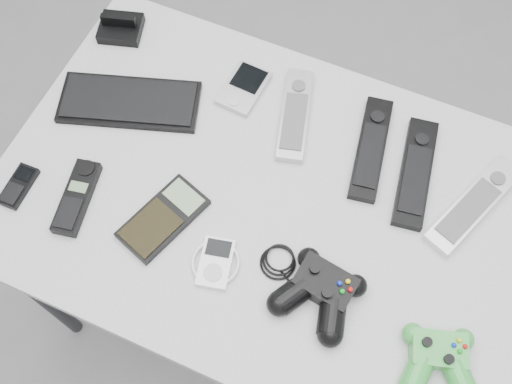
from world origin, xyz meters
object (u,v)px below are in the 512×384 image
at_px(pda, 244,88).
at_px(calculator, 163,218).
at_px(pda_keyboard, 129,102).
at_px(controller_green, 439,358).
at_px(mp3_player, 216,263).
at_px(remote_black_b, 416,172).
at_px(mobile_phone, 18,186).
at_px(desk, 276,214).
at_px(remote_silver_a, 295,114).
at_px(remote_silver_b, 474,205).
at_px(cordless_handset, 77,197).
at_px(controller_black, 321,291).
at_px(remote_black_a, 371,148).

bearing_deg(pda, calculator, -89.37).
relative_size(pda_keyboard, controller_green, 2.07).
bearing_deg(mp3_player, remote_black_b, 36.25).
bearing_deg(pda, mp3_player, -69.68).
xyz_separation_m(remote_black_b, calculator, (-0.41, -0.28, -0.00)).
bearing_deg(mobile_phone, pda_keyboard, 66.37).
bearing_deg(remote_black_b, desk, -153.24).
distance_m(pda_keyboard, remote_black_b, 0.60).
bearing_deg(remote_silver_a, pda, 155.66).
bearing_deg(remote_silver_b, remote_black_b, -169.08).
relative_size(pda, calculator, 0.69).
height_order(remote_silver_b, controller_green, controller_green).
xyz_separation_m(remote_silver_b, cordless_handset, (-0.70, -0.29, -0.00)).
bearing_deg(remote_silver_b, controller_black, -105.04).
relative_size(desk, remote_silver_a, 5.02).
bearing_deg(controller_green, remote_black_a, 107.09).
distance_m(pda, remote_silver_b, 0.52).
xyz_separation_m(cordless_handset, controller_black, (0.50, 0.01, 0.01)).
xyz_separation_m(desk, cordless_handset, (-0.35, -0.15, 0.08)).
bearing_deg(desk, controller_green, -24.78).
xyz_separation_m(cordless_handset, controller_green, (0.72, -0.02, 0.01)).
distance_m(mobile_phone, cordless_handset, 0.12).
distance_m(calculator, controller_black, 0.33).
relative_size(pda_keyboard, remote_black_b, 1.21).
bearing_deg(pda, desk, -48.19).
distance_m(remote_silver_a, remote_black_b, 0.27).
relative_size(remote_black_a, remote_silver_b, 0.96).
relative_size(controller_black, controller_green, 1.79).
bearing_deg(controller_green, cordless_handset, 161.36).
relative_size(mobile_phone, mp3_player, 0.96).
relative_size(desk, remote_black_b, 4.55).
distance_m(pda_keyboard, remote_black_a, 0.51).
bearing_deg(remote_black_a, desk, -135.49).
height_order(remote_black_a, controller_black, controller_black).
bearing_deg(remote_silver_a, remote_silver_b, -23.11).
distance_m(calculator, controller_green, 0.55).
distance_m(remote_black_a, calculator, 0.43).
bearing_deg(controller_green, mobile_phone, 163.15).
distance_m(remote_black_b, cordless_handset, 0.66).
bearing_deg(remote_silver_a, cordless_handset, -148.00).
height_order(remote_silver_a, cordless_handset, same).
relative_size(remote_silver_b, mobile_phone, 2.63).
distance_m(calculator, mp3_player, 0.14).
relative_size(pda, mobile_phone, 1.29).
bearing_deg(mp3_player, controller_green, -13.77).
relative_size(pda_keyboard, calculator, 1.68).
distance_m(controller_black, controller_green, 0.23).
bearing_deg(controller_green, pda, 127.20).
bearing_deg(remote_silver_b, controller_green, -65.25).
bearing_deg(cordless_handset, controller_green, -12.42).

